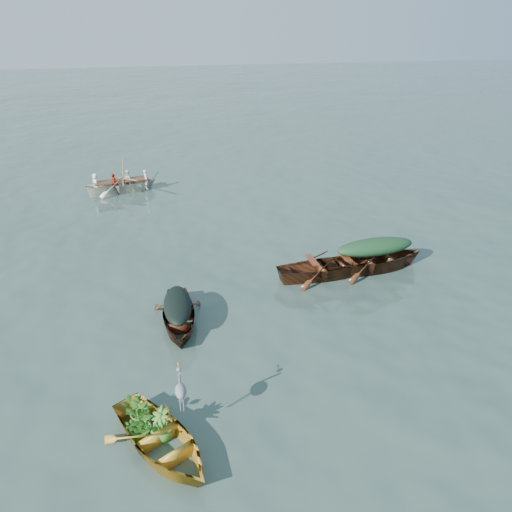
{
  "coord_description": "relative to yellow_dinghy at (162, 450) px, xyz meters",
  "views": [
    {
      "loc": [
        -3.43,
        -11.61,
        7.46
      ],
      "look_at": [
        -0.56,
        2.26,
        0.5
      ],
      "focal_mm": 35.0,
      "sensor_mm": 36.0,
      "label": 1
    }
  ],
  "objects": [
    {
      "name": "open_wooden_boat",
      "position": [
        5.33,
        5.94,
        0.0
      ],
      "size": [
        4.52,
        1.63,
        1.04
      ],
      "primitive_type": "imported",
      "rotation": [
        0.0,
        0.0,
        1.63
      ],
      "color": "#573215",
      "rests_on": "ground"
    },
    {
      "name": "green_tarp_boat",
      "position": [
        6.9,
        6.06,
        0.0
      ],
      "size": [
        4.82,
        1.85,
        1.12
      ],
      "primitive_type": "imported",
      "rotation": [
        0.0,
        0.0,
        1.65
      ],
      "color": "#4B2811",
      "rests_on": "ground"
    },
    {
      "name": "ground",
      "position": [
        3.79,
        4.55,
        0.0
      ],
      "size": [
        140.0,
        140.0,
        0.0
      ],
      "primitive_type": "plane",
      "color": "#374E45",
      "rests_on": "ground"
    },
    {
      "name": "green_tarp_cover",
      "position": [
        6.9,
        6.06,
        0.82
      ],
      "size": [
        2.65,
        1.02,
        0.52
      ],
      "primitive_type": "ellipsoid",
      "rotation": [
        0.0,
        0.0,
        1.65
      ],
      "color": "#183C23",
      "rests_on": "green_tarp_boat"
    },
    {
      "name": "thwart_benches",
      "position": [
        5.33,
        5.94,
        0.54
      ],
      "size": [
        2.27,
        0.95,
        0.04
      ],
      "primitive_type": null,
      "rotation": [
        0.0,
        0.0,
        1.63
      ],
      "color": "#552313",
      "rests_on": "open_wooden_boat"
    },
    {
      "name": "rowers",
      "position": [
        -1.23,
        15.57,
        0.9
      ],
      "size": [
        3.23,
        1.74,
        0.76
      ],
      "primitive_type": "imported",
      "rotation": [
        0.0,
        0.0,
        1.76
      ],
      "color": "silver",
      "rests_on": "rowed_boat"
    },
    {
      "name": "oars",
      "position": [
        -1.23,
        15.57,
        0.55
      ],
      "size": [
        1.09,
        2.67,
        0.06
      ],
      "primitive_type": null,
      "rotation": [
        0.0,
        0.0,
        1.76
      ],
      "color": "#A26A3D",
      "rests_on": "rowed_boat"
    },
    {
      "name": "dark_covered_boat",
      "position": [
        0.6,
        4.2,
        0.0
      ],
      "size": [
        1.4,
        3.55,
        0.87
      ],
      "primitive_type": "imported",
      "rotation": [
        0.0,
        0.0,
        -0.03
      ],
      "color": "#512513",
      "rests_on": "ground"
    },
    {
      "name": "rowed_boat",
      "position": [
        -1.23,
        15.57,
        0.0
      ],
      "size": [
        4.54,
        2.12,
        1.04
      ],
      "primitive_type": "imported",
      "rotation": [
        0.0,
        0.0,
        1.76
      ],
      "color": "white",
      "rests_on": "ground"
    },
    {
      "name": "heron",
      "position": [
        0.45,
        0.32,
        0.92
      ],
      "size": [
        0.44,
        0.49,
        0.92
      ],
      "primitive_type": null,
      "rotation": [
        0.0,
        0.0,
        0.53
      ],
      "color": "gray",
      "rests_on": "yellow_dinghy"
    },
    {
      "name": "dark_tarp_cover",
      "position": [
        0.6,
        4.2,
        0.63
      ],
      "size": [
        0.77,
        1.95,
        0.4
      ],
      "primitive_type": "ellipsoid",
      "rotation": [
        0.0,
        0.0,
        -0.03
      ],
      "color": "black",
      "rests_on": "dark_covered_boat"
    },
    {
      "name": "dinghy_weeds",
      "position": [
        -0.26,
        0.49,
        0.76
      ],
      "size": [
        1.06,
        1.13,
        0.6
      ],
      "primitive_type": "imported",
      "rotation": [
        0.0,
        0.0,
        0.53
      ],
      "color": "#2E5F19",
      "rests_on": "yellow_dinghy"
    },
    {
      "name": "yellow_dinghy",
      "position": [
        0.0,
        0.0,
        0.0
      ],
      "size": [
        2.97,
        3.65,
        0.92
      ],
      "primitive_type": "imported",
      "rotation": [
        0.0,
        0.0,
        0.53
      ],
      "color": "#BA9224",
      "rests_on": "ground"
    }
  ]
}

